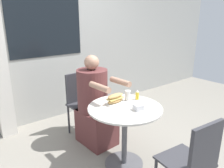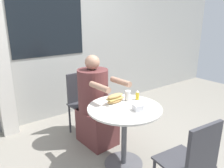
# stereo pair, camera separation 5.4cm
# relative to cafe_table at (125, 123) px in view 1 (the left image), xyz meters

# --- Properties ---
(ground_plane) EXTENTS (8.00, 8.00, 0.00)m
(ground_plane) POSITION_rel_cafe_table_xyz_m (0.00, 0.00, -0.52)
(ground_plane) COLOR gray
(storefront_wall) EXTENTS (8.00, 0.09, 2.80)m
(storefront_wall) POSITION_rel_cafe_table_xyz_m (-0.00, 1.71, 0.88)
(storefront_wall) COLOR #9E9E99
(storefront_wall) RESTS_ON ground_plane
(cafe_table) EXTENTS (0.79, 0.79, 0.71)m
(cafe_table) POSITION_rel_cafe_table_xyz_m (0.00, 0.00, 0.00)
(cafe_table) COLOR beige
(cafe_table) RESTS_ON ground_plane
(diner_chair) EXTENTS (0.40, 0.40, 0.87)m
(diner_chair) POSITION_rel_cafe_table_xyz_m (0.00, 0.95, -0.00)
(diner_chair) COLOR #333338
(diner_chair) RESTS_ON ground_plane
(seated_diner) EXTENTS (0.42, 0.71, 1.17)m
(seated_diner) POSITION_rel_cafe_table_xyz_m (0.01, 0.60, -0.02)
(seated_diner) COLOR brown
(seated_diner) RESTS_ON ground_plane
(empty_chair_across) EXTENTS (0.42, 0.42, 0.87)m
(empty_chair_across) POSITION_rel_cafe_table_xyz_m (0.03, -0.82, -0.00)
(empty_chair_across) COLOR #333338
(empty_chair_across) RESTS_ON ground_plane
(sandwich_on_plate) EXTENTS (0.23, 0.23, 0.11)m
(sandwich_on_plate) POSITION_rel_cafe_table_xyz_m (-0.02, 0.14, 0.23)
(sandwich_on_plate) COLOR white
(sandwich_on_plate) RESTS_ON cafe_table
(drink_cup) EXTENTS (0.06, 0.06, 0.12)m
(drink_cup) POSITION_rel_cafe_table_xyz_m (0.15, 0.12, 0.24)
(drink_cup) COLOR silver
(drink_cup) RESTS_ON cafe_table
(napkin_box) EXTENTS (0.11, 0.11, 0.06)m
(napkin_box) POSITION_rel_cafe_table_xyz_m (0.05, -0.14, 0.21)
(napkin_box) COLOR silver
(napkin_box) RESTS_ON cafe_table
(condiment_bottle) EXTENTS (0.04, 0.04, 0.12)m
(condiment_bottle) POSITION_rel_cafe_table_xyz_m (0.26, 0.08, 0.24)
(condiment_bottle) COLOR gold
(condiment_bottle) RESTS_ON cafe_table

